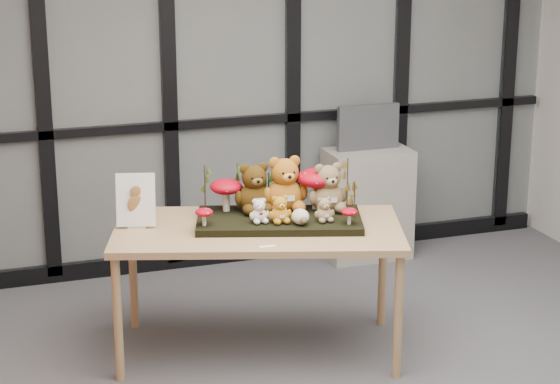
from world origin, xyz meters
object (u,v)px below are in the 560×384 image
object	(u,v)px
diorama_tray	(279,220)
plush_cream_hedgehog	(300,216)
bear_white_bow	(259,209)
monitor	(368,127)
mushroom_front_left	(204,216)
mushroom_back_right	(317,187)
display_table	(258,238)
sign_holder	(136,203)
bear_tan_back	(328,185)
bear_pooh_yellow	(285,181)
mushroom_back_left	(226,194)
mushroom_front_right	(349,215)
cabinet	(367,204)
bear_beige_small	(324,208)
bear_brown_medium	(254,185)
bear_small_yellow	(280,208)

from	to	relation	value
diorama_tray	plush_cream_hedgehog	world-z (taller)	plush_cream_hedgehog
bear_white_bow	monitor	size ratio (longest dim) A/B	0.33
diorama_tray	mushroom_front_left	size ratio (longest dim) A/B	8.46
mushroom_back_right	monitor	distance (m)	1.47
display_table	mushroom_front_left	distance (m)	0.35
display_table	sign_holder	size ratio (longest dim) A/B	5.77
monitor	bear_white_bow	bearing A→B (deg)	-132.90
display_table	bear_tan_back	bearing A→B (deg)	23.71
bear_tan_back	sign_holder	bearing A→B (deg)	-171.69
bear_pooh_yellow	mushroom_back_left	world-z (taller)	bear_pooh_yellow
mushroom_back_left	monitor	size ratio (longest dim) A/B	0.45
sign_holder	bear_white_bow	bearing A→B (deg)	-5.94
bear_tan_back	bear_white_bow	bearing A→B (deg)	-152.11
mushroom_front_right	cabinet	size ratio (longest dim) A/B	0.13
bear_beige_small	mushroom_back_right	xyz separation A→B (m)	(0.05, 0.24, 0.06)
monitor	mushroom_back_right	bearing A→B (deg)	-125.15
plush_cream_hedgehog	monitor	xyz separation A→B (m)	(1.04, 1.45, 0.12)
bear_white_bow	diorama_tray	bearing A→B (deg)	39.30
bear_pooh_yellow	bear_brown_medium	size ratio (longest dim) A/B	1.12
bear_small_yellow	plush_cream_hedgehog	bearing A→B (deg)	-17.11
mushroom_front_right	cabinet	world-z (taller)	mushroom_front_right
bear_small_yellow	mushroom_front_right	bearing A→B (deg)	-5.89
mushroom_back_left	mushroom_front_right	size ratio (longest dim) A/B	2.00
bear_beige_small	mushroom_back_right	distance (m)	0.25
bear_small_yellow	mushroom_front_left	distance (m)	0.43
display_table	plush_cream_hedgehog	distance (m)	0.29
bear_pooh_yellow	bear_small_yellow	xyz separation A→B (m)	(-0.10, -0.21, -0.09)
mushroom_back_right	sign_holder	bearing A→B (deg)	173.82
mushroom_front_right	bear_brown_medium	bearing A→B (deg)	137.20
bear_brown_medium	bear_tan_back	distance (m)	0.43
bear_pooh_yellow	bear_brown_medium	distance (m)	0.18
bear_brown_medium	mushroom_front_right	distance (m)	0.60
bear_white_bow	plush_cream_hedgehog	size ratio (longest dim) A/B	1.57
diorama_tray	bear_white_bow	size ratio (longest dim) A/B	6.07
monitor	bear_tan_back	bearing A→B (deg)	-122.44
cabinet	mushroom_back_right	bearing A→B (deg)	-125.57
bear_tan_back	bear_beige_small	size ratio (longest dim) A/B	2.01
mushroom_front_right	monitor	xyz separation A→B (m)	(0.77, 1.53, 0.12)
mushroom_front_right	sign_holder	bearing A→B (deg)	158.23
plush_cream_hedgehog	mushroom_back_left	distance (m)	0.50
bear_beige_small	mushroom_front_left	size ratio (longest dim) A/B	1.41
mushroom_back_right	cabinet	world-z (taller)	mushroom_back_right
diorama_tray	bear_pooh_yellow	world-z (taller)	bear_pooh_yellow
bear_small_yellow	sign_holder	size ratio (longest dim) A/B	0.56
mushroom_back_left	mushroom_front_right	xyz separation A→B (m)	(0.59, -0.46, -0.05)
diorama_tray	bear_tan_back	size ratio (longest dim) A/B	2.99
cabinet	mushroom_front_right	bearing A→B (deg)	-117.10
sign_holder	bear_tan_back	bearing A→B (deg)	6.61
sign_holder	bear_pooh_yellow	bearing A→B (deg)	9.91
plush_cream_hedgehog	mushroom_back_right	distance (m)	0.33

